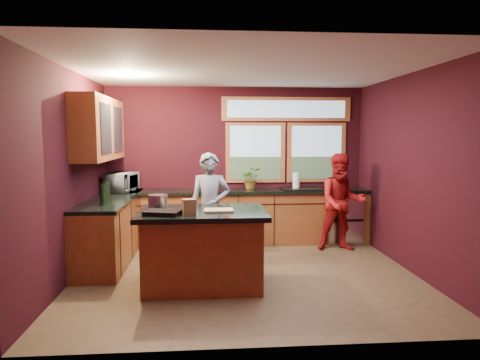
{
  "coord_description": "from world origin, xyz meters",
  "views": [
    {
      "loc": [
        -0.52,
        -5.56,
        1.85
      ],
      "look_at": [
        -0.05,
        0.4,
        1.23
      ],
      "focal_mm": 32.0,
      "sensor_mm": 36.0,
      "label": 1
    }
  ],
  "objects": [
    {
      "name": "person_grey",
      "position": [
        -0.47,
        0.59,
        0.8
      ],
      "size": [
        0.61,
        0.43,
        1.61
      ],
      "primitive_type": "imported",
      "rotation": [
        0.0,
        0.0,
        -0.08
      ],
      "color": "slate",
      "rests_on": "floor"
    },
    {
      "name": "microwave",
      "position": [
        -1.92,
        1.61,
        1.09
      ],
      "size": [
        0.51,
        0.65,
        0.31
      ],
      "primitive_type": "imported",
      "rotation": [
        0.0,
        0.0,
        1.32
      ],
      "color": "#999999",
      "rests_on": "left_counter"
    },
    {
      "name": "person_red",
      "position": [
        1.65,
        1.11,
        0.79
      ],
      "size": [
        0.8,
        0.65,
        1.57
      ],
      "primitive_type": "imported",
      "rotation": [
        0.0,
        0.0,
        -0.07
      ],
      "color": "#9F1214",
      "rests_on": "floor"
    },
    {
      "name": "potted_plant",
      "position": [
        0.25,
        1.75,
        1.12
      ],
      "size": [
        0.34,
        0.29,
        0.37
      ],
      "primitive_type": "imported",
      "color": "#999999",
      "rests_on": "back_counter"
    },
    {
      "name": "floor",
      "position": [
        0.0,
        0.0,
        0.0
      ],
      "size": [
        4.5,
        4.5,
        0.0
      ],
      "primitive_type": "plane",
      "color": "brown",
      "rests_on": "ground"
    },
    {
      "name": "black_tray",
      "position": [
        -1.02,
        -0.64,
        0.97
      ],
      "size": [
        0.46,
        0.37,
        0.05
      ],
      "primitive_type": "cube",
      "rotation": [
        0.0,
        0.0,
        -0.26
      ],
      "color": "black",
      "rests_on": "island"
    },
    {
      "name": "paper_towel",
      "position": [
        1.03,
        1.7,
        1.07
      ],
      "size": [
        0.12,
        0.12,
        0.28
      ],
      "primitive_type": "cylinder",
      "color": "white",
      "rests_on": "back_counter"
    },
    {
      "name": "paper_bag",
      "position": [
        -0.72,
        -0.64,
        1.03
      ],
      "size": [
        0.18,
        0.16,
        0.18
      ],
      "primitive_type": "cube",
      "rotation": [
        0.0,
        0.0,
        0.27
      ],
      "color": "brown",
      "rests_on": "island"
    },
    {
      "name": "back_counter",
      "position": [
        0.2,
        1.7,
        0.46
      ],
      "size": [
        4.5,
        0.64,
        0.93
      ],
      "color": "brown",
      "rests_on": "floor"
    },
    {
      "name": "stock_pot",
      "position": [
        -1.12,
        -0.24,
        1.03
      ],
      "size": [
        0.24,
        0.24,
        0.18
      ],
      "primitive_type": "cylinder",
      "color": "silver",
      "rests_on": "island"
    },
    {
      "name": "left_counter",
      "position": [
        -1.95,
        0.85,
        0.47
      ],
      "size": [
        0.64,
        2.3,
        0.93
      ],
      "color": "brown",
      "rests_on": "floor"
    },
    {
      "name": "room_shell",
      "position": [
        -0.6,
        0.32,
        1.8
      ],
      "size": [
        4.52,
        4.02,
        2.71
      ],
      "color": "black",
      "rests_on": "ground"
    },
    {
      "name": "island",
      "position": [
        -0.57,
        -0.39,
        0.48
      ],
      "size": [
        1.55,
        1.05,
        0.95
      ],
      "color": "brown",
      "rests_on": "floor"
    },
    {
      "name": "cutting_board",
      "position": [
        -0.37,
        -0.44,
        0.95
      ],
      "size": [
        0.35,
        0.25,
        0.02
      ],
      "primitive_type": "cube",
      "rotation": [
        0.0,
        0.0,
        0.01
      ],
      "color": "tan",
      "rests_on": "island"
    }
  ]
}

